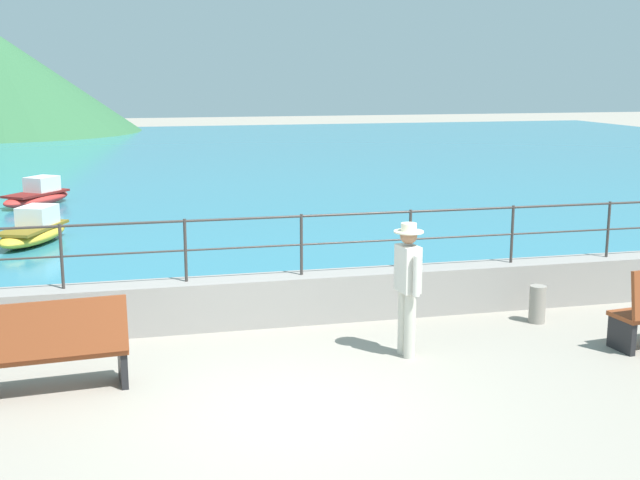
{
  "coord_description": "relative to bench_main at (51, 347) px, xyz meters",
  "views": [
    {
      "loc": [
        -1.63,
        -8.16,
        3.61
      ],
      "look_at": [
        1.24,
        3.7,
        1.1
      ],
      "focal_mm": 45.87,
      "sensor_mm": 36.0,
      "label": 1
    }
  ],
  "objects": [
    {
      "name": "bench_main",
      "position": [
        0.0,
        0.0,
        0.0
      ],
      "size": [
        1.74,
        0.69,
        1.13
      ],
      "color": "brown",
      "rests_on": "ground"
    },
    {
      "name": "person_walking",
      "position": [
        4.36,
        0.29,
        0.42
      ],
      "size": [
        0.38,
        0.57,
        1.75
      ],
      "color": "beige",
      "rests_on": "ground"
    },
    {
      "name": "promenade_wall",
      "position": [
        2.53,
        2.1,
        -0.21
      ],
      "size": [
        20.0,
        0.56,
        0.7
      ],
      "primitive_type": "cube",
      "color": "gray",
      "rests_on": "ground"
    },
    {
      "name": "boat_0",
      "position": [
        -1.01,
        8.67,
        -0.23
      ],
      "size": [
        1.71,
        2.47,
        0.76
      ],
      "color": "gold",
      "rests_on": "lake_water"
    },
    {
      "name": "lake_water",
      "position": [
        2.53,
        24.74,
        -0.53
      ],
      "size": [
        64.0,
        44.32,
        0.06
      ],
      "primitive_type": "cube",
      "color": "teal",
      "rests_on": "ground"
    },
    {
      "name": "bollard",
      "position": [
        6.71,
        1.2,
        -0.28
      ],
      "size": [
        0.24,
        0.24,
        0.55
      ],
      "primitive_type": "cylinder",
      "color": "gray",
      "rests_on": "ground"
    },
    {
      "name": "railing",
      "position": [
        2.53,
        2.1,
        0.76
      ],
      "size": [
        18.44,
        0.04,
        0.9
      ],
      "color": "#383330",
      "rests_on": "promenade_wall"
    },
    {
      "name": "boat_2",
      "position": [
        -1.41,
        13.94,
        -0.23
      ],
      "size": [
        2.09,
        2.39,
        0.76
      ],
      "color": "red",
      "rests_on": "lake_water"
    },
    {
      "name": "ground_plane",
      "position": [
        2.53,
        -1.1,
        -0.56
      ],
      "size": [
        120.0,
        120.0,
        0.0
      ],
      "primitive_type": "plane",
      "color": "gray"
    }
  ]
}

